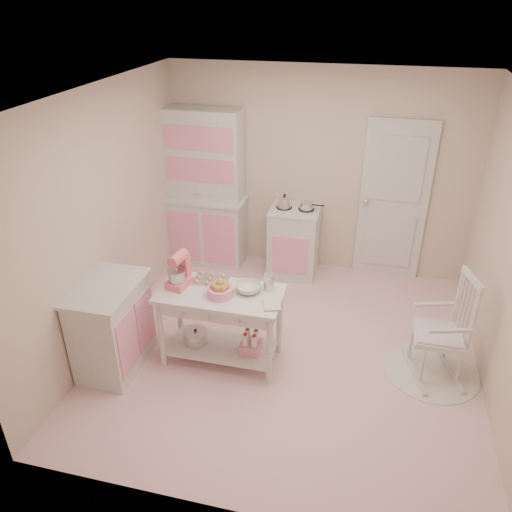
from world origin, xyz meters
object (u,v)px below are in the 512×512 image
at_px(hutch, 205,190).
at_px(work_table, 221,326).
at_px(base_cabinet, 112,327).
at_px(bread_basket, 220,291).
at_px(rocking_chair, 440,327).
at_px(stand_mixer, 178,271).
at_px(stove, 294,241).

height_order(hutch, work_table, hutch).
xyz_separation_m(base_cabinet, bread_basket, (1.02, 0.28, 0.39)).
relative_size(hutch, base_cabinet, 2.26).
relative_size(base_cabinet, rocking_chair, 0.84).
height_order(work_table, stand_mixer, stand_mixer).
bearing_deg(base_cabinet, work_table, 18.12).
bearing_deg(work_table, stove, 78.24).
distance_m(hutch, bread_basket, 2.17).
relative_size(stove, stand_mixer, 2.71).
bearing_deg(base_cabinet, stove, 57.92).
height_order(stove, rocking_chair, rocking_chair).
bearing_deg(bread_basket, base_cabinet, -164.78).
xyz_separation_m(rocking_chair, work_table, (-2.07, -0.29, -0.15)).
bearing_deg(hutch, stove, -2.39).
relative_size(work_table, bread_basket, 4.80).
bearing_deg(stand_mixer, work_table, 8.84).
xyz_separation_m(hutch, base_cabinet, (-0.20, -2.28, -0.58)).
bearing_deg(rocking_chair, bread_basket, 173.46).
bearing_deg(stove, work_table, -101.76).
relative_size(base_cabinet, stand_mixer, 2.71).
xyz_separation_m(stove, base_cabinet, (-1.40, -2.23, 0.00)).
bearing_deg(stove, hutch, 177.61).
distance_m(stand_mixer, bread_basket, 0.46).
distance_m(base_cabinet, work_table, 1.06).
relative_size(hutch, stand_mixer, 6.12).
bearing_deg(hutch, base_cabinet, -94.97).
bearing_deg(work_table, rocking_chair, 8.01).
relative_size(stove, work_table, 0.77).
distance_m(hutch, rocking_chair, 3.35).
bearing_deg(hutch, work_table, -67.63).
bearing_deg(rocking_chair, base_cabinet, 175.41).
distance_m(stove, work_table, 1.94).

